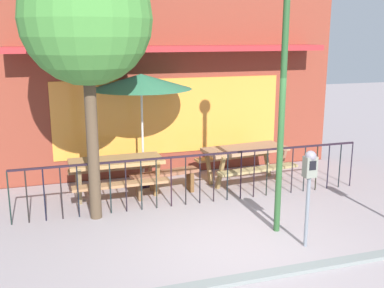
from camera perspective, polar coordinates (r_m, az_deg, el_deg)
ground at (r=7.16m, az=6.11°, el=-12.61°), size 40.00×40.00×0.00m
pub_storefront at (r=10.47m, az=-3.04°, el=9.83°), size 8.03×1.24×4.98m
patio_fence_front at (r=8.62m, az=0.99°, el=-3.25°), size 6.77×0.04×0.97m
picnic_table_left at (r=9.07m, az=-9.39°, el=-2.91°), size 1.81×1.38×0.79m
picnic_table_right at (r=9.94m, az=6.62°, el=-1.37°), size 1.94×1.55×0.79m
patio_umbrella at (r=9.40m, az=-6.35°, el=7.66°), size 2.06×2.06×2.37m
patio_bench at (r=9.19m, az=-3.36°, el=-4.23°), size 1.43×0.54×0.48m
parking_meter_near at (r=6.94m, az=14.43°, el=-3.56°), size 0.18×0.17×1.50m
street_tree at (r=7.74m, az=-13.04°, el=14.74°), size 2.12×2.12×4.44m
street_lamp at (r=7.15m, az=11.38°, el=9.53°), size 0.28×0.28×4.13m
curb_edge at (r=6.43m, az=9.52°, el=-15.94°), size 11.24×0.20×0.11m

